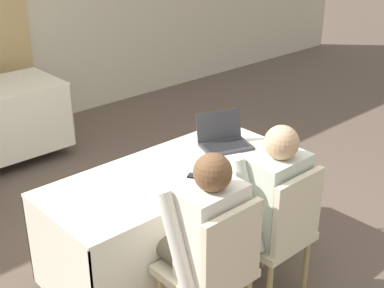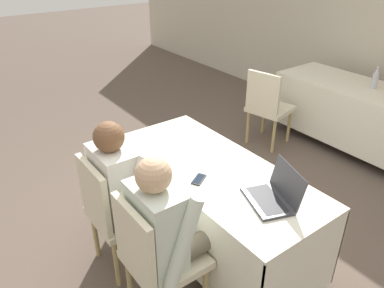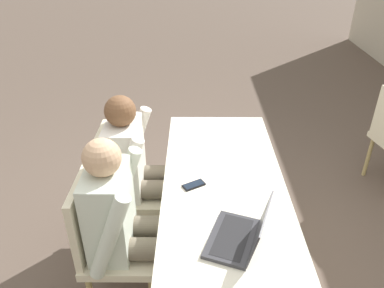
{
  "view_description": "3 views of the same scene",
  "coord_description": "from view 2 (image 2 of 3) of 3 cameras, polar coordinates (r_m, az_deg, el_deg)",
  "views": [
    {
      "loc": [
        -1.93,
        -2.32,
        2.3
      ],
      "look_at": [
        0.0,
        -0.19,
        0.99
      ],
      "focal_mm": 50.0,
      "sensor_mm": 36.0,
      "label": 1
    },
    {
      "loc": [
        1.71,
        -1.46,
        2.16
      ],
      "look_at": [
        0.0,
        -0.19,
        0.99
      ],
      "focal_mm": 35.0,
      "sensor_mm": 36.0,
      "label": 2
    },
    {
      "loc": [
        1.84,
        -0.18,
        2.08
      ],
      "look_at": [
        0.0,
        -0.19,
        0.99
      ],
      "focal_mm": 35.0,
      "sensor_mm": 36.0,
      "label": 3
    }
  ],
  "objects": [
    {
      "name": "person_white_shirt",
      "position": [
        2.26,
        -3.65,
        -12.71
      ],
      "size": [
        0.5,
        0.52,
        1.17
      ],
      "rotation": [
        0.0,
        0.0,
        3.14
      ],
      "color": "#665B4C",
      "rests_on": "ground_plane"
    },
    {
      "name": "chair_near_left",
      "position": [
        2.7,
        -11.81,
        -9.81
      ],
      "size": [
        0.44,
        0.44,
        0.91
      ],
      "rotation": [
        0.0,
        0.0,
        3.14
      ],
      "color": "tan",
      "rests_on": "ground_plane"
    },
    {
      "name": "paper_beside_laptop",
      "position": [
        2.34,
        6.1,
        -8.65
      ],
      "size": [
        0.32,
        0.36,
        0.0
      ],
      "rotation": [
        0.0,
        0.0,
        -0.44
      ],
      "color": "white",
      "rests_on": "conference_table_near"
    },
    {
      "name": "chair_near_right",
      "position": [
        2.33,
        -5.75,
        -16.63
      ],
      "size": [
        0.44,
        0.44,
        0.91
      ],
      "rotation": [
        0.0,
        0.0,
        3.14
      ],
      "color": "tan",
      "rests_on": "ground_plane"
    },
    {
      "name": "conference_table_far",
      "position": [
        4.66,
        23.24,
        6.16
      ],
      "size": [
        1.69,
        0.73,
        0.74
      ],
      "color": "silver",
      "rests_on": "ground_plane"
    },
    {
      "name": "chair_far_spare",
      "position": [
        4.37,
        11.41,
        5.85
      ],
      "size": [
        0.52,
        0.52,
        0.91
      ],
      "rotation": [
        0.0,
        0.0,
        3.35
      ],
      "color": "tan",
      "rests_on": "ground_plane"
    },
    {
      "name": "person_checkered_shirt",
      "position": [
        2.64,
        -10.12,
        -6.32
      ],
      "size": [
        0.5,
        0.52,
        1.17
      ],
      "rotation": [
        0.0,
        0.0,
        3.14
      ],
      "color": "#665B4C",
      "rests_on": "ground_plane"
    },
    {
      "name": "conference_table_near",
      "position": [
        2.76,
        3.25,
        -6.81
      ],
      "size": [
        1.69,
        0.73,
        0.74
      ],
      "color": "silver",
      "rests_on": "ground_plane"
    },
    {
      "name": "ground_plane",
      "position": [
        3.12,
        2.96,
        -15.22
      ],
      "size": [
        24.0,
        24.0,
        0.0
      ],
      "primitive_type": "plane",
      "color": "brown"
    },
    {
      "name": "cell_phone",
      "position": [
        2.52,
        1.05,
        -5.39
      ],
      "size": [
        0.12,
        0.15,
        0.01
      ],
      "rotation": [
        0.0,
        0.0,
        0.53
      ],
      "color": "black",
      "rests_on": "conference_table_near"
    },
    {
      "name": "laptop",
      "position": [
        2.36,
        12.23,
        -7.6
      ],
      "size": [
        0.41,
        0.36,
        0.22
      ],
      "rotation": [
        0.0,
        0.0,
        -0.35
      ],
      "color": "#333338",
      "rests_on": "conference_table_near"
    },
    {
      "name": "water_bottle",
      "position": [
        4.53,
        26.15,
        8.95
      ],
      "size": [
        0.06,
        0.06,
        0.24
      ],
      "color": "#B7B7C1",
      "rests_on": "conference_table_far"
    }
  ]
}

